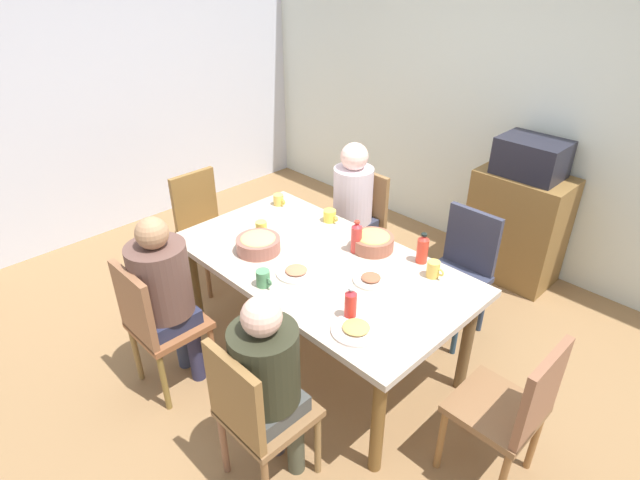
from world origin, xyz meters
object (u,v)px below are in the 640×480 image
chair_4 (461,266)px  plate_0 (296,271)px  side_cabinet (516,227)px  dining_table (320,272)px  bowl_0 (373,241)px  cup_1 (279,200)px  microwave (532,157)px  chair_3 (359,221)px  chair_0 (513,407)px  chair_5 (155,321)px  bowl_1 (258,243)px  bottle_2 (356,237)px  bottle_1 (351,304)px  chair_1 (255,411)px  chair_2 (204,222)px  cup_0 (263,278)px  bottle_0 (423,249)px  person_3 (352,202)px  cup_2 (262,228)px  plate_1 (356,329)px  cup_4 (433,269)px  plate_2 (371,279)px  person_5 (164,288)px  person_1 (268,375)px  cup_3 (330,216)px

chair_4 → plate_0: 1.21m
plate_0 → side_cabinet: bearing=78.1°
dining_table → bowl_0: size_ratio=6.98×
cup_1 → microwave: (1.19, 1.48, 0.26)m
chair_3 → chair_0: bearing=-26.7°
microwave → chair_5: bearing=-108.1°
bowl_1 → bottle_2: (0.44, 0.43, 0.05)m
bottle_1 → chair_1: bearing=-92.9°
chair_2 → bottle_1: bearing=-8.5°
cup_0 → bottle_0: 0.97m
person_3 → bowl_1: person_3 is taller
person_3 → bottle_1: 1.45m
chair_1 → cup_2: chair_1 is taller
plate_1 → cup_1: 1.51m
chair_1 → plate_0: (-0.47, 0.70, 0.24)m
dining_table → microwave: size_ratio=3.88×
cup_4 → side_cabinet: 1.50m
chair_2 → cup_0: 1.36m
chair_3 → person_3: person_3 is taller
cup_4 → bottle_2: size_ratio=0.51×
chair_4 → side_cabinet: 0.92m
plate_0 → plate_2: 0.44m
chair_5 → plate_0: bearing=56.5°
person_5 → chair_4: bearing=61.2°
bowl_1 → microwave: size_ratio=0.58×
chair_0 → chair_5: bearing=-153.3°
cup_1 → bottle_1: bottle_1 is taller
plate_1 → bowl_1: bowl_1 is taller
chair_0 → chair_5: size_ratio=1.00×
bottle_2 → chair_3: bearing=129.9°
dining_table → plate_0: (-0.00, -0.20, 0.09)m
person_5 → bottle_0: bearing=53.9°
chair_3 → cup_1: bearing=-118.5°
chair_1 → chair_5: same height
dining_table → chair_3: (-0.47, 0.89, -0.15)m
person_5 → cup_1: (-0.31, 1.13, 0.07)m
dining_table → person_1: 0.93m
plate_2 → side_cabinet: side_cabinet is taller
person_3 → side_cabinet: size_ratio=1.31×
chair_4 → cup_3: 0.96m
person_1 → cup_1: size_ratio=9.99×
chair_2 → bottle_0: size_ratio=4.57×
bowl_0 → cup_3: size_ratio=2.15×
chair_0 → person_3: person_3 is taller
plate_1 → cup_2: cup_2 is taller
cup_4 → microwave: microwave is taller
chair_0 → bottle_2: bearing=168.9°
chair_4 → plate_1: chair_4 is taller
cup_2 → side_cabinet: 2.10m
plate_2 → cup_2: bearing=-173.5°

